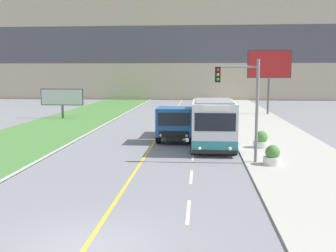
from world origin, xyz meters
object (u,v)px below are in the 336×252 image
billboard_large (269,66)px  planter_round_second (261,140)px  traffic_light_mast (244,97)px  city_bus (213,125)px  planter_round_near (272,156)px  dump_truck (176,123)px  billboard_small (62,98)px

billboard_large → planter_round_second: billboard_large is taller
traffic_light_mast → city_bus: bearing=111.4°
traffic_light_mast → planter_round_second: traffic_light_mast is taller
city_bus → planter_round_near: size_ratio=5.33×
billboard_large → planter_round_second: size_ratio=6.87×
dump_truck → billboard_small: billboard_small is taller
billboard_large → traffic_light_mast: bearing=-102.4°
billboard_large → billboard_small: 22.98m
city_bus → billboard_small: billboard_small is taller
dump_truck → planter_round_near: size_ratio=6.15×
city_bus → planter_round_second: 3.24m
planter_round_near → billboard_large: bearing=81.0°
planter_round_near → planter_round_second: 4.66m
planter_round_second → billboard_small: bearing=140.3°
city_bus → planter_round_second: size_ratio=5.13×
city_bus → dump_truck: (-2.53, 2.92, -0.33)m
planter_round_near → billboard_small: bearing=132.4°
traffic_light_mast → billboard_small: 25.53m
billboard_large → billboard_small: bearing=-166.2°
billboard_small → billboard_large: bearing=13.8°
city_bus → billboard_large: size_ratio=0.75×
city_bus → dump_truck: 3.88m
city_bus → billboard_small: (-15.21, 15.64, 0.61)m
billboard_large → billboard_small: size_ratio=1.61×
dump_truck → billboard_large: 20.88m
planter_round_second → traffic_light_mast: bearing=-111.1°
billboard_small → traffic_light_mast: bearing=-49.2°
city_bus → planter_round_second: (3.03, 0.47, -1.02)m
dump_truck → traffic_light_mast: 8.02m
dump_truck → planter_round_second: size_ratio=5.91×
billboard_large → planter_round_near: billboard_large is taller
traffic_light_mast → billboard_large: size_ratio=0.75×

